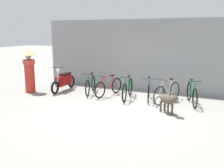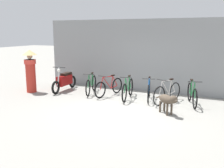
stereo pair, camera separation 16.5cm
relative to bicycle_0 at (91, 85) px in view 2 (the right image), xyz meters
The scene contains 11 objects.
ground_plane 2.71m from the bicycle_0, 40.98° to the right, with size 60.00×60.00×0.00m, color gray.
shop_wall_back 2.71m from the bicycle_0, 34.25° to the left, with size 9.62×0.20×3.01m.
bicycle_0 is the anchor object (origin of this frame).
bicycle_1 0.85m from the bicycle_0, ahead, with size 0.53×1.68×0.84m.
bicycle_2 1.70m from the bicycle_0, ahead, with size 0.46×1.74×0.89m.
bicycle_3 2.46m from the bicycle_0, ahead, with size 0.55×1.65×0.86m.
bicycle_4 3.19m from the bicycle_0, ahead, with size 0.64×1.59×0.88m.
bicycle_5 4.02m from the bicycle_0, ahead, with size 0.63×1.63×0.89m.
motorcycle 1.27m from the bicycle_0, behind, with size 0.58×1.93×1.07m.
stray_dog 3.79m from the bicycle_0, 22.44° to the right, with size 0.88×0.81×0.66m.
person_in_robes 2.61m from the bicycle_0, 159.51° to the right, with size 0.85×0.85×1.77m.
Camera 2 is at (3.21, -7.40, 2.52)m, focal length 42.00 mm.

